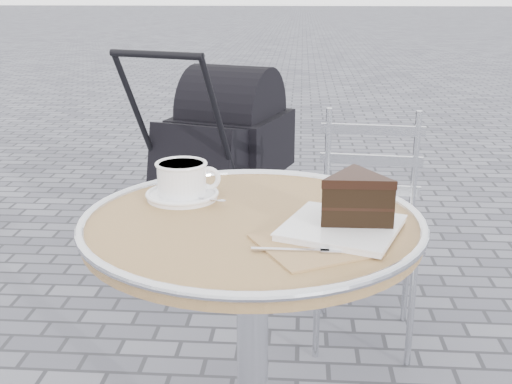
# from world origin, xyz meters

# --- Properties ---
(cafe_table) EXTENTS (0.72, 0.72, 0.74)m
(cafe_table) POSITION_xyz_m (0.00, 0.00, 0.57)
(cafe_table) COLOR silver
(cafe_table) RESTS_ON ground
(cappuccino_set) EXTENTS (0.18, 0.16, 0.08)m
(cappuccino_set) POSITION_xyz_m (-0.17, 0.13, 0.77)
(cappuccino_set) COLOR white
(cappuccino_set) RESTS_ON cafe_table
(cake_plate_set) EXTENTS (0.33, 0.33, 0.11)m
(cake_plate_set) POSITION_xyz_m (0.20, -0.05, 0.78)
(cake_plate_set) COLOR #A47C5A
(cake_plate_set) RESTS_ON cafe_table
(bistro_chair) EXTENTS (0.39, 0.39, 0.79)m
(bistro_chair) POSITION_xyz_m (0.34, 0.87, 0.49)
(bistro_chair) COLOR silver
(bistro_chair) RESTS_ON ground
(baby_stroller) EXTENTS (0.68, 1.01, 0.96)m
(baby_stroller) POSITION_xyz_m (-0.27, 1.67, 0.43)
(baby_stroller) COLOR black
(baby_stroller) RESTS_ON ground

